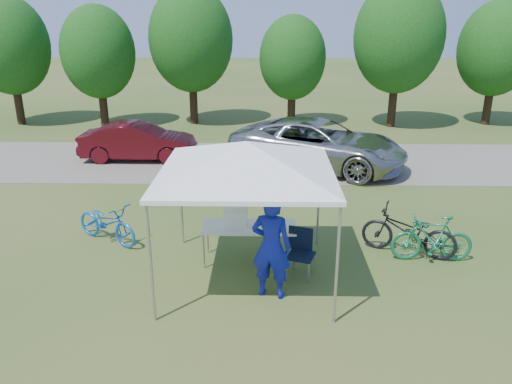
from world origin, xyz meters
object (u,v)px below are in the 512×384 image
Objects in this scene: bike_blue at (107,223)px; minivan at (318,144)px; cyclist at (271,247)px; bike_dark at (409,232)px; folding_table at (249,228)px; sedan at (138,141)px; bike_green at (432,239)px; cooler at (236,218)px; folding_chair at (301,248)px.

minivan is at bearing -10.82° from bike_blue.
cyclist is 3.41m from bike_dark.
bike_blue is (-3.65, 2.20, -0.52)m from cyclist.
folding_table is 0.97× the size of bike_dark.
bike_dark is 0.50× the size of sedan.
minivan is at bearing -87.21° from cyclist.
cyclist is at bearing -36.27° from bike_dark.
minivan reaches higher than bike_green.
cooler is 0.08× the size of minivan.
cooler is at bearing -74.91° from bike_blue.
folding_table is at bearing 0.00° from cooler.
sedan is at bearing 39.16° from bike_blue.
minivan reaches higher than sedan.
cyclist reaches higher than cooler.
bike_dark is (-0.40, 0.28, 0.02)m from bike_green.
folding_chair is at bearing -147.27° from sedan.
minivan reaches higher than bike_blue.
cooler is 3.68m from bike_dark.
bike_blue is 6.60m from bike_dark.
cyclist is at bearing -65.02° from bike_green.
bike_dark reaches higher than folding_chair.
bike_dark is 10.30m from sedan.
cooler reaches higher than bike_green.
bike_dark is at bearing -135.58° from cyclist.
bike_blue is 0.45× the size of sedan.
minivan is at bearing -144.66° from bike_dark.
cyclist is 1.12× the size of bike_blue.
folding_table is at bearing -151.13° from sedan.
folding_table is 1.42m from cyclist.
cyclist reaches higher than sedan.
folding_chair is at bearing -76.70° from bike_blue.
cyclist is at bearing -72.03° from folding_table.
bike_blue is 7.82m from minivan.
cooler is 0.25× the size of cyclist.
folding_table is 0.35m from cooler.
cyclist is (-0.59, -0.80, 0.42)m from folding_chair.
sedan is (-0.88, 6.61, 0.21)m from bike_blue.
bike_green is (4.04, 0.09, -0.47)m from cooler.
folding_chair is 1.46m from cooler.
cooler is 0.28× the size of bike_blue.
bike_blue is at bearing 163.56° from cooler.
folding_table is at bearing 171.63° from folding_chair.
cooler reaches higher than folding_table.
folding_chair is 4.47m from bike_blue.
cyclist reaches higher than bike_blue.
cooler is (-0.28, 0.00, 0.22)m from folding_table.
bike_blue is 6.67m from sedan.
cooler reaches higher than folding_chair.
bike_blue reaches higher than folding_table.
folding_table is 3.38m from bike_dark.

